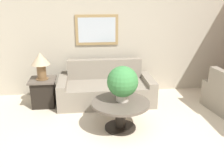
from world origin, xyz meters
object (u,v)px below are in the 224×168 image
Objects in this scene: potted_plant_on_table at (123,82)px; table_lamp at (41,62)px; couch_main at (106,90)px; coffee_table at (121,109)px; side_table at (44,92)px.

table_lamp is at bearing 144.02° from potted_plant_on_table.
coffee_table is (0.15, -1.17, 0.08)m from couch_main.
side_table is 1.89m from potted_plant_on_table.
side_table is at bearing 142.21° from coffee_table.
table_lamp is at bearing -90.00° from side_table.
table_lamp reaches higher than potted_plant_on_table.
side_table is 0.96× the size of potted_plant_on_table.
coffee_table is 1.63× the size of potted_plant_on_table.
potted_plant_on_table is at bearing -80.81° from couch_main.
couch_main is at bearing 2.28° from side_table.
couch_main is 1.45m from table_lamp.
side_table is at bearing 90.00° from table_lamp.
couch_main is 1.18m from coffee_table.
side_table is 0.64m from table_lamp.
potted_plant_on_table is at bearing -35.98° from table_lamp.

